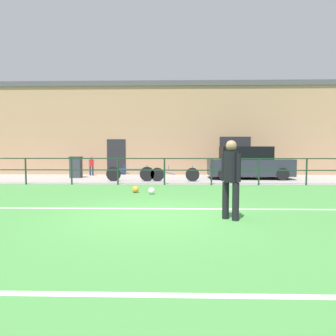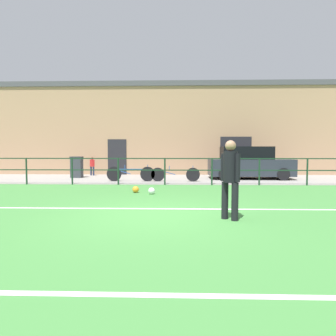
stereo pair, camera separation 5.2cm
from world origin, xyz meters
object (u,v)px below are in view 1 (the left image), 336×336
parked_car_red (248,164)px  bicycle_parked_0 (175,174)px  bicycle_parked_1 (130,174)px  player_goalkeeper (231,175)px  trash_bin_0 (76,167)px  soccer_ball_spare (136,189)px  spectator_child (91,165)px  soccer_ball_match (152,191)px

parked_car_red → bicycle_parked_0: (-3.74, -1.47, -0.44)m
parked_car_red → bicycle_parked_1: 6.02m
player_goalkeeper → trash_bin_0: (-6.46, 9.38, -0.40)m
bicycle_parked_1 → trash_bin_0: (-3.13, 1.75, 0.20)m
player_goalkeeper → bicycle_parked_0: size_ratio=0.76×
soccer_ball_spare → spectator_child: (-3.41, 6.71, 0.51)m
soccer_ball_spare → trash_bin_0: bearing=125.8°
soccer_ball_match → spectator_child: bearing=119.6°
bicycle_parked_0 → trash_bin_0: size_ratio=2.05×
soccer_ball_spare → trash_bin_0: size_ratio=0.21×
trash_bin_0 → bicycle_parked_0: bearing=-18.6°
soccer_ball_match → soccer_ball_spare: bearing=149.9°
spectator_child → trash_bin_0: size_ratio=0.96×
parked_car_red → trash_bin_0: parked_car_red is taller
spectator_child → trash_bin_0: trash_bin_0 is taller
soccer_ball_match → bicycle_parked_0: 4.01m
soccer_ball_spare → bicycle_parked_0: size_ratio=0.10×
spectator_child → parked_car_red: size_ratio=0.26×
player_goalkeeper → spectator_child: player_goalkeeper is taller
trash_bin_0 → soccer_ball_spare: bearing=-54.2°
bicycle_parked_1 → trash_bin_0: trash_bin_0 is taller
player_goalkeeper → trash_bin_0: size_ratio=1.55×
player_goalkeeper → soccer_ball_spare: (-2.60, 4.04, -0.86)m
trash_bin_0 → player_goalkeeper: bearing=-55.4°
soccer_ball_match → spectator_child: spectator_child is taller
spectator_child → trash_bin_0: bearing=85.2°
parked_car_red → bicycle_parked_0: bearing=-158.5°
soccer_ball_spare → bicycle_parked_0: bicycle_parked_0 is taller
soccer_ball_match → bicycle_parked_0: bearing=78.9°
spectator_child → parked_car_red: parked_car_red is taller
soccer_ball_spare → spectator_child: bearing=117.0°
soccer_ball_spare → bicycle_parked_1: bearing=101.4°
spectator_child → parked_car_red: 8.67m
bicycle_parked_1 → trash_bin_0: size_ratio=2.03×
player_goalkeeper → trash_bin_0: player_goalkeeper is taller
soccer_ball_spare → bicycle_parked_0: 3.84m
spectator_child → soccer_ball_spare: bearing=130.0°
trash_bin_0 → parked_car_red: bearing=-1.8°
soccer_ball_match → bicycle_parked_1: size_ratio=0.10×
soccer_ball_match → trash_bin_0: trash_bin_0 is taller
player_goalkeeper → spectator_child: (-6.02, 10.75, -0.35)m
bicycle_parked_0 → parked_car_red: bearing=21.5°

